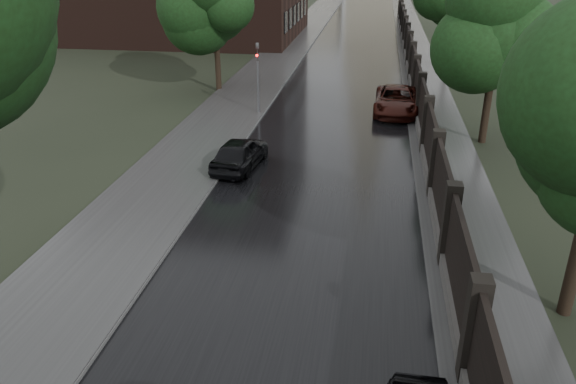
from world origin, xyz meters
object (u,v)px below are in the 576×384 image
Objects in this scene: tree_left_far at (215,7)px; hatchback_left at (240,153)px; tree_right_b at (497,39)px; tree_right_c at (453,1)px; car_right_far at (396,100)px; traffic_light at (258,72)px.

tree_left_far reaches higher than hatchback_left.
tree_right_b is 18.00m from tree_right_c.
car_right_far is at bearing -118.65° from hatchback_left.
hatchback_left is (-10.93, -5.15, -4.27)m from tree_right_b.
tree_right_b reaches higher than hatchback_left.
tree_left_far reaches higher than tree_right_c.
tree_right_b reaches higher than car_right_far.
car_right_far is (11.40, -3.50, -4.51)m from tree_left_far.
tree_right_c reaches higher than traffic_light.
tree_right_b is at bearing -14.24° from traffic_light.
tree_right_c is 14.72m from car_right_far.
car_right_far is (7.70, 1.51, -1.66)m from traffic_light.
tree_left_far is at bearing 152.70° from tree_right_b.
tree_right_c is 1.33× the size of car_right_far.
hatchback_left is at bearing -115.28° from tree_right_c.
tree_left_far is at bearing 164.91° from car_right_far.
tree_left_far is 14.65m from hatchback_left.
tree_left_far is 6.84m from traffic_light.
hatchback_left is 11.83m from car_right_far.
tree_right_c is (15.50, 10.00, -0.29)m from tree_left_far.
tree_left_far reaches higher than car_right_far.
traffic_light is (3.70, -5.01, -2.84)m from tree_left_far.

